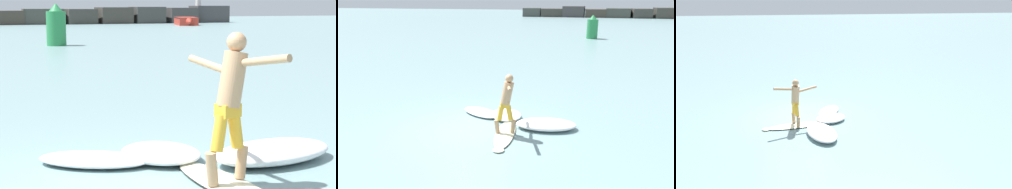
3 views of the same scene
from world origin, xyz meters
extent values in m
plane|color=#78989A|center=(0.00, 0.00, 0.00)|extent=(200.00, 200.00, 0.00)
ellipsoid|color=beige|center=(1.33, -0.23, 0.04)|extent=(0.76, 2.23, 0.07)
ellipsoid|color=beige|center=(1.42, -1.34, 0.04)|extent=(0.34, 0.33, 0.06)
ellipsoid|color=#2D2D33|center=(1.33, -0.23, 0.04)|extent=(0.78, 2.25, 0.03)
cone|color=black|center=(1.25, 0.67, -0.06)|extent=(0.05, 0.05, 0.14)
cone|color=black|center=(1.11, 0.50, -0.06)|extent=(0.05, 0.05, 0.14)
cone|color=black|center=(1.42, 0.53, -0.06)|extent=(0.05, 0.05, 0.14)
cylinder|color=tan|center=(1.56, -0.16, 0.27)|extent=(0.21, 0.17, 0.41)
cylinder|color=gold|center=(1.45, -0.19, 0.69)|extent=(0.26, 0.20, 0.45)
cylinder|color=tan|center=(1.10, -0.30, 0.27)|extent=(0.21, 0.17, 0.41)
cylinder|color=gold|center=(1.20, -0.27, 0.69)|extent=(0.26, 0.20, 0.45)
cube|color=gold|center=(1.33, -0.23, 0.94)|extent=(0.30, 0.26, 0.16)
cylinder|color=tan|center=(1.39, -0.21, 1.30)|extent=(0.46, 0.38, 0.69)
sphere|color=tan|center=(1.44, -0.20, 1.74)|extent=(0.23, 0.23, 0.23)
cylinder|color=tan|center=(1.30, 0.26, 1.44)|extent=(0.27, 0.69, 0.21)
cylinder|color=tan|center=(1.56, -0.67, 1.56)|extent=(0.27, 0.69, 0.20)
ellipsoid|color=white|center=(1.02, 1.18, 0.11)|extent=(1.46, 1.54, 0.21)
ellipsoid|color=white|center=(2.46, 0.55, 0.14)|extent=(1.99, 1.21, 0.28)
ellipsoid|color=white|center=(0.08, 1.29, 0.08)|extent=(1.70, 1.39, 0.16)
camera|label=1|loc=(-1.70, -5.98, 2.15)|focal=60.00mm
camera|label=2|loc=(3.53, -9.00, 3.95)|focal=35.00mm
camera|label=3|loc=(13.01, -1.28, 4.59)|focal=35.00mm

